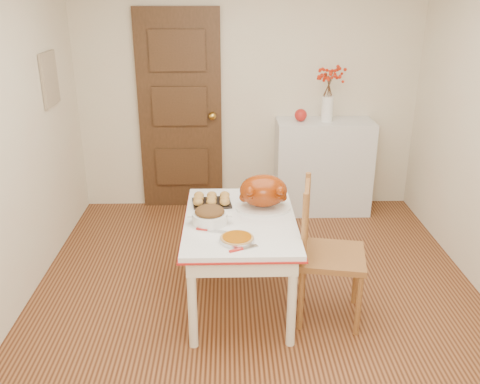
{
  "coord_description": "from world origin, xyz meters",
  "views": [
    {
      "loc": [
        -0.22,
        -3.3,
        2.24
      ],
      "look_at": [
        -0.13,
        0.1,
        0.88
      ],
      "focal_mm": 38.81,
      "sensor_mm": 36.0,
      "label": 1
    }
  ],
  "objects_px": {
    "sideboard": "(323,167)",
    "kitchen_table": "(240,261)",
    "pumpkin_pie": "(237,238)",
    "chair_oak": "(332,253)",
    "turkey_platter": "(263,192)"
  },
  "relations": [
    {
      "from": "kitchen_table",
      "to": "pumpkin_pie",
      "type": "xyz_separation_m",
      "value": [
        -0.03,
        -0.36,
        0.37
      ]
    },
    {
      "from": "sideboard",
      "to": "pumpkin_pie",
      "type": "relative_size",
      "value": 4.37
    },
    {
      "from": "turkey_platter",
      "to": "pumpkin_pie",
      "type": "distance_m",
      "value": 0.57
    },
    {
      "from": "sideboard",
      "to": "pumpkin_pie",
      "type": "bearing_deg",
      "value": -114.07
    },
    {
      "from": "sideboard",
      "to": "kitchen_table",
      "type": "distance_m",
      "value": 1.96
    },
    {
      "from": "chair_oak",
      "to": "pumpkin_pie",
      "type": "bearing_deg",
      "value": 115.63
    },
    {
      "from": "chair_oak",
      "to": "pumpkin_pie",
      "type": "relative_size",
      "value": 4.59
    },
    {
      "from": "kitchen_table",
      "to": "sideboard",
      "type": "bearing_deg",
      "value": 62.39
    },
    {
      "from": "sideboard",
      "to": "pumpkin_pie",
      "type": "height_order",
      "value": "sideboard"
    },
    {
      "from": "sideboard",
      "to": "pumpkin_pie",
      "type": "xyz_separation_m",
      "value": [
        -0.93,
        -2.09,
        0.24
      ]
    },
    {
      "from": "sideboard",
      "to": "chair_oak",
      "type": "xyz_separation_m",
      "value": [
        -0.27,
        -1.91,
        0.03
      ]
    },
    {
      "from": "sideboard",
      "to": "kitchen_table",
      "type": "height_order",
      "value": "sideboard"
    },
    {
      "from": "sideboard",
      "to": "pumpkin_pie",
      "type": "distance_m",
      "value": 2.3
    },
    {
      "from": "kitchen_table",
      "to": "chair_oak",
      "type": "bearing_deg",
      "value": -16.14
    },
    {
      "from": "kitchen_table",
      "to": "turkey_platter",
      "type": "height_order",
      "value": "turkey_platter"
    }
  ]
}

